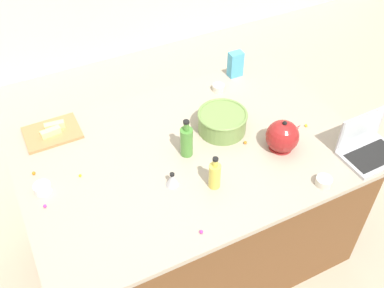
{
  "coord_description": "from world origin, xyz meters",
  "views": [
    {
      "loc": [
        -0.78,
        -1.55,
        2.61
      ],
      "look_at": [
        0.0,
        0.0,
        0.95
      ],
      "focal_mm": 42.07,
      "sensor_mm": 36.0,
      "label": 1
    }
  ],
  "objects": [
    {
      "name": "candy_5",
      "position": [
        0.67,
        -0.12,
        0.91
      ],
      "size": [
        0.02,
        0.02,
        0.02
      ],
      "primitive_type": "sphere",
      "color": "yellow",
      "rests_on": "island_counter"
    },
    {
      "name": "candy_4",
      "position": [
        -0.76,
        0.09,
        0.91
      ],
      "size": [
        0.02,
        0.02,
        0.02
      ],
      "primitive_type": "sphere",
      "color": "blue",
      "rests_on": "island_counter"
    },
    {
      "name": "candy_0",
      "position": [
        0.29,
        -0.08,
        0.91
      ],
      "size": [
        0.02,
        0.02,
        0.02
      ],
      "primitive_type": "sphere",
      "color": "orange",
      "rests_on": "island_counter"
    },
    {
      "name": "mixing_bowl_large",
      "position": [
        0.23,
        0.08,
        0.96
      ],
      "size": [
        0.28,
        0.28,
        0.12
      ],
      "color": "#72934C",
      "rests_on": "island_counter"
    },
    {
      "name": "candy_2",
      "position": [
        -0.2,
        -0.5,
        0.91
      ],
      "size": [
        0.02,
        0.02,
        0.02
      ],
      "primitive_type": "sphere",
      "color": "#CC3399",
      "rests_on": "island_counter"
    },
    {
      "name": "bottle_oil",
      "position": [
        -0.01,
        -0.27,
        0.98
      ],
      "size": [
        0.06,
        0.06,
        0.2
      ],
      "color": "#DBC64C",
      "rests_on": "island_counter"
    },
    {
      "name": "candy_7",
      "position": [
        -0.81,
        0.21,
        0.91
      ],
      "size": [
        0.02,
        0.02,
        0.02
      ],
      "primitive_type": "sphere",
      "color": "orange",
      "rests_on": "island_counter"
    },
    {
      "name": "ramekin_medium",
      "position": [
        0.48,
        -0.51,
        0.92
      ],
      "size": [
        0.08,
        0.08,
        0.04
      ],
      "primitive_type": "cylinder",
      "color": "beige",
      "rests_on": "island_counter"
    },
    {
      "name": "bottle_olive",
      "position": [
        -0.04,
        -0.01,
        0.99
      ],
      "size": [
        0.07,
        0.07,
        0.23
      ],
      "color": "#4C8C38",
      "rests_on": "island_counter"
    },
    {
      "name": "ramekin_small",
      "position": [
        -0.79,
        0.07,
        0.92
      ],
      "size": [
        0.09,
        0.09,
        0.04
      ],
      "primitive_type": "cylinder",
      "color": "white",
      "rests_on": "island_counter"
    },
    {
      "name": "butter_stick_right",
      "position": [
        -0.62,
        0.49,
        0.94
      ],
      "size": [
        0.11,
        0.05,
        0.04
      ],
      "primitive_type": "cube",
      "rotation": [
        0.0,
        0.0,
        -0.11
      ],
      "color": "#F4E58C",
      "rests_on": "cutting_board"
    },
    {
      "name": "kitchen_timer",
      "position": [
        -0.2,
        -0.17,
        0.94
      ],
      "size": [
        0.07,
        0.07,
        0.08
      ],
      "color": "#B2B2B7",
      "rests_on": "island_counter"
    },
    {
      "name": "kettle",
      "position": [
        0.45,
        -0.19,
        0.98
      ],
      "size": [
        0.21,
        0.18,
        0.2
      ],
      "color": "maroon",
      "rests_on": "island_counter"
    },
    {
      "name": "island_counter",
      "position": [
        0.0,
        0.0,
        0.45
      ],
      "size": [
        1.83,
        1.19,
        0.9
      ],
      "color": "brown",
      "rests_on": "ground"
    },
    {
      "name": "candy_1",
      "position": [
        -0.6,
        0.09,
        0.91
      ],
      "size": [
        0.01,
        0.01,
        0.01
      ],
      "primitive_type": "sphere",
      "color": "yellow",
      "rests_on": "island_counter"
    },
    {
      "name": "cutting_board",
      "position": [
        -0.65,
        0.47,
        0.91
      ],
      "size": [
        0.3,
        0.23,
        0.02
      ],
      "primitive_type": "cube",
      "color": "#AD7F4C",
      "rests_on": "island_counter"
    },
    {
      "name": "candy_6",
      "position": [
        -0.8,
        -0.03,
        0.91
      ],
      "size": [
        0.02,
        0.02,
        0.02
      ],
      "primitive_type": "sphere",
      "color": "#CC3399",
      "rests_on": "island_counter"
    },
    {
      "name": "ground_plane",
      "position": [
        0.0,
        0.0,
        0.0
      ],
      "size": [
        12.0,
        12.0,
        0.0
      ],
      "primitive_type": "plane",
      "color": "#B7A88E"
    },
    {
      "name": "laptop",
      "position": [
        0.83,
        -0.43,
        0.95
      ],
      "size": [
        0.32,
        0.24,
        0.22
      ],
      "color": "#B7B7BC",
      "rests_on": "island_counter"
    },
    {
      "name": "candy_bag",
      "position": [
        0.57,
        0.51,
        0.99
      ],
      "size": [
        0.09,
        0.06,
        0.17
      ],
      "primitive_type": "cube",
      "color": "#4CA5CC",
      "rests_on": "island_counter"
    },
    {
      "name": "butter_stick_left",
      "position": [
        -0.65,
        0.45,
        0.94
      ],
      "size": [
        0.11,
        0.05,
        0.04
      ],
      "primitive_type": "cube",
      "rotation": [
        0.0,
        0.0,
        0.11
      ],
      "color": "#F4E58C",
      "rests_on": "cutting_board"
    },
    {
      "name": "ramekin_wide",
      "position": [
        0.39,
        0.41,
        0.92
      ],
      "size": [
        0.08,
        0.08,
        0.04
      ],
      "primitive_type": "cylinder",
      "color": "beige",
      "rests_on": "island_counter"
    }
  ]
}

